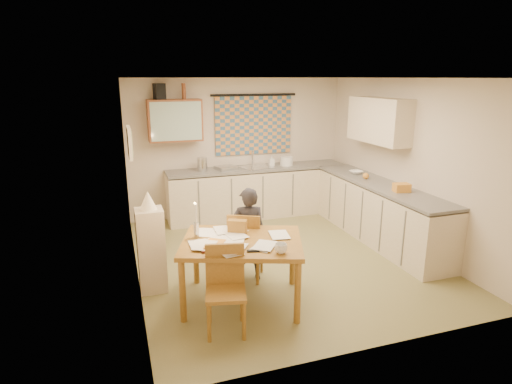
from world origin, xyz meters
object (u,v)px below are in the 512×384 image
object	(u,v)px
person	(248,234)
chair_far	(246,258)
stove	(421,236)
dining_table	(242,271)
counter_back	(258,192)
shelf_stand	(151,250)
counter_right	(378,212)

from	to	relation	value
person	chair_far	bearing A→B (deg)	-24.54
stove	dining_table	distance (m)	2.60
dining_table	person	xyz separation A→B (m)	(0.24, 0.53, 0.23)
counter_back	chair_far	world-z (taller)	counter_back
chair_far	shelf_stand	world-z (taller)	shelf_stand
counter_right	shelf_stand	size ratio (longest dim) A/B	2.88
counter_back	shelf_stand	world-z (taller)	shelf_stand
chair_far	person	xyz separation A→B (m)	(0.02, -0.02, 0.33)
dining_table	shelf_stand	bearing A→B (deg)	167.30
counter_right	shelf_stand	bearing A→B (deg)	-170.63
dining_table	counter_right	bearing A→B (deg)	44.24
stove	person	xyz separation A→B (m)	(-2.35, 0.36, 0.18)
counter_right	person	world-z (taller)	person
counter_right	stove	bearing A→B (deg)	-90.00
stove	shelf_stand	size ratio (longest dim) A/B	0.84
dining_table	counter_back	bearing A→B (deg)	87.90
counter_right	shelf_stand	xyz separation A→B (m)	(-3.54, -0.58, 0.06)
shelf_stand	counter_back	bearing A→B (deg)	47.82
person	dining_table	bearing A→B (deg)	76.98
chair_far	counter_right	bearing A→B (deg)	-137.74
counter_right	person	bearing A→B (deg)	-164.35
shelf_stand	chair_far	bearing A→B (deg)	-2.81
counter_right	shelf_stand	world-z (taller)	shelf_stand
dining_table	person	bearing A→B (deg)	85.36
dining_table	person	world-z (taller)	person
counter_back	shelf_stand	size ratio (longest dim) A/B	3.22
counter_back	person	xyz separation A→B (m)	(-0.94, -2.42, 0.15)
chair_far	shelf_stand	bearing A→B (deg)	24.37
person	shelf_stand	xyz separation A→B (m)	(-1.19, 0.07, -0.09)
person	shelf_stand	bearing A→B (deg)	7.66
chair_far	person	bearing A→B (deg)	171.36
counter_right	chair_far	xyz separation A→B (m)	(-2.38, -0.64, -0.17)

